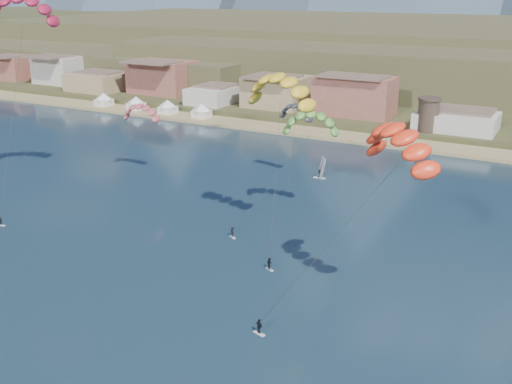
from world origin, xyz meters
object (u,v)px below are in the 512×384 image
watchtower (428,114)px  kitesurfer_orange (401,138)px  kitesurfer_yellow (281,85)px  kitesurfer_red (21,5)px  kitesurfer_green (310,120)px  windsurfer (320,172)px

watchtower → kitesurfer_orange: bearing=-79.6°
kitesurfer_yellow → watchtower: bearing=86.2°
kitesurfer_orange → kitesurfer_red: bearing=170.8°
watchtower → kitesurfer_green: 65.29m
watchtower → kitesurfer_orange: 90.34m
kitesurfer_yellow → kitesurfer_orange: bearing=-31.5°
watchtower → kitesurfer_yellow: 76.84m
kitesurfer_yellow → windsurfer: 39.26m
watchtower → kitesurfer_red: 97.40m
watchtower → windsurfer: size_ratio=1.98×
kitesurfer_red → windsurfer: size_ratio=8.79×
kitesurfer_orange → watchtower: bearing=100.4°
windsurfer → kitesurfer_orange: bearing=-58.5°
watchtower → kitesurfer_green: (-4.74, -64.27, 10.50)m
kitesurfer_red → watchtower: bearing=54.6°
kitesurfer_yellow → windsurfer: (-6.17, 31.62, -22.44)m
watchtower → windsurfer: 44.75m
kitesurfer_red → kitesurfer_orange: kitesurfer_red is taller
kitesurfer_yellow → kitesurfer_green: bearing=88.6°
kitesurfer_yellow → windsurfer: bearing=101.1°
kitesurfer_red → kitesurfer_yellow: (49.08, 1.50, -10.14)m
watchtower → kitesurfer_red: bearing=-125.4°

